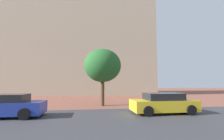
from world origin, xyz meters
TOP-DOWN VIEW (x-y plane):
  - ground_plane at (0.00, 10.00)m, footprint 120.00×120.00m
  - street_asphalt_strip at (0.00, 7.07)m, footprint 120.00×8.07m
  - landmark_building at (-3.79, 31.58)m, footprint 28.09×12.87m
  - car_blue at (-6.61, 8.85)m, footprint 4.60×1.93m
  - car_yellow at (3.43, 8.85)m, footprint 4.29×2.09m
  - tree_curb_far at (-0.37, 13.14)m, footprint 3.42×3.42m

SIDE VIEW (x-z plane):
  - ground_plane at x=0.00m, z-range 0.00..0.00m
  - street_asphalt_strip at x=0.00m, z-range 0.00..0.00m
  - car_yellow at x=3.43m, z-range -0.02..1.34m
  - car_blue at x=-6.61m, z-range -0.02..1.35m
  - tree_curb_far at x=-0.37m, z-range 1.05..6.27m
  - landmark_building at x=-3.79m, z-range -6.94..28.68m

